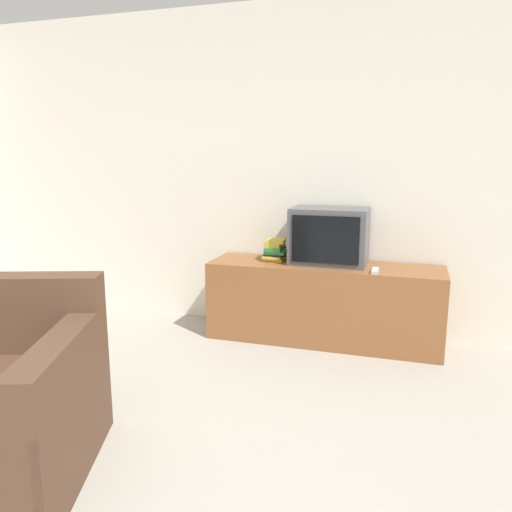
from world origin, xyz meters
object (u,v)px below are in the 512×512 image
at_px(tv_stand, 324,303).
at_px(book_stack, 275,251).
at_px(television, 329,236).
at_px(remote_on_stand, 375,271).

distance_m(tv_stand, book_stack, 0.56).
height_order(television, remote_on_stand, television).
xyz_separation_m(television, book_stack, (-0.42, -0.01, -0.14)).
height_order(tv_stand, book_stack, book_stack).
relative_size(book_stack, remote_on_stand, 1.40).
bearing_deg(tv_stand, television, 69.44).
xyz_separation_m(tv_stand, television, (0.02, 0.05, 0.52)).
distance_m(television, remote_on_stand, 0.46).
bearing_deg(book_stack, tv_stand, -6.85).
distance_m(tv_stand, remote_on_stand, 0.52).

